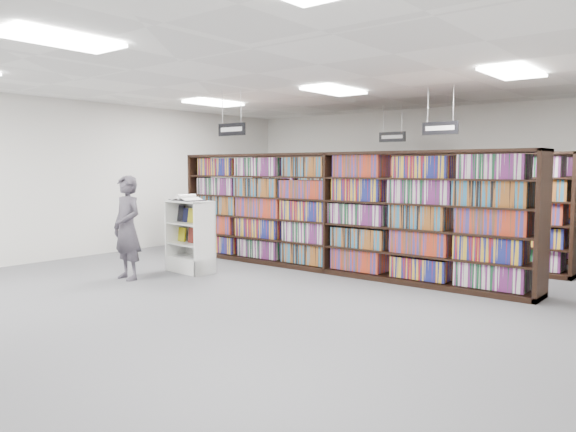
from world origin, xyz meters
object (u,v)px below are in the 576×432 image
Objects in this scene: bookshelf_row_near at (333,212)px; open_book at (187,199)px; shopper at (127,228)px; endcap_display at (192,247)px.

bookshelf_row_near is 9.69× the size of open_book.
bookshelf_row_near reaches higher than open_book.
open_book is at bearing -140.80° from bookshelf_row_near.
bookshelf_row_near is at bearing 53.89° from shopper.
shopper reaches higher than open_book.
open_book is at bearing 80.74° from shopper.
open_book is 1.19m from shopper.
bookshelf_row_near is 2.57m from endcap_display.
bookshelf_row_near is 2.58m from open_book.
endcap_display is (-1.93, -1.59, -0.61)m from bookshelf_row_near.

